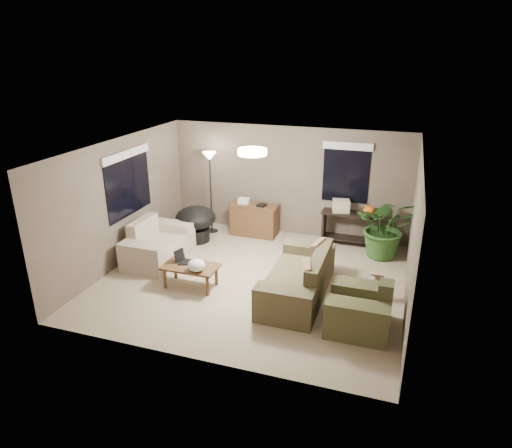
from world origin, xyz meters
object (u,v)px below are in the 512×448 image
(coffee_table, at_px, (190,269))
(desk, at_px, (254,220))
(houseplant, at_px, (385,234))
(main_sofa, at_px, (300,280))
(armchair, at_px, (360,311))
(papasan_chair, at_px, (196,221))
(loveseat, at_px, (157,246))
(floor_lamp, at_px, (210,166))
(cat_scratching_post, at_px, (377,287))
(console_table, at_px, (351,226))

(coffee_table, height_order, desk, desk)
(desk, relative_size, houseplant, 0.83)
(main_sofa, bearing_deg, armchair, -31.37)
(main_sofa, xyz_separation_m, coffee_table, (-1.96, -0.32, 0.06))
(desk, relative_size, papasan_chair, 1.01)
(armchair, height_order, houseplant, houseplant)
(loveseat, bearing_deg, armchair, -15.76)
(main_sofa, relative_size, loveseat, 1.37)
(loveseat, distance_m, desk, 2.39)
(coffee_table, xyz_separation_m, desk, (0.30, 2.72, 0.02))
(loveseat, distance_m, coffee_table, 1.43)
(coffee_table, relative_size, floor_lamp, 0.52)
(desk, distance_m, cat_scratching_post, 3.60)
(armchair, height_order, desk, armchair)
(floor_lamp, relative_size, houseplant, 1.43)
(armchair, bearing_deg, console_table, 99.99)
(armchair, xyz_separation_m, floor_lamp, (-3.80, 2.97, 1.30))
(main_sofa, distance_m, loveseat, 3.16)
(loveseat, bearing_deg, papasan_chair, 73.94)
(main_sofa, xyz_separation_m, armchair, (1.11, -0.68, 0.00))
(armchair, height_order, floor_lamp, floor_lamp)
(loveseat, xyz_separation_m, coffee_table, (1.16, -0.83, 0.06))
(houseplant, distance_m, cat_scratching_post, 1.81)
(main_sofa, xyz_separation_m, houseplant, (1.30, 2.12, 0.22))
(main_sofa, xyz_separation_m, desk, (-1.66, 2.40, 0.08))
(desk, bearing_deg, armchair, -48.05)
(houseplant, bearing_deg, console_table, 151.76)
(console_table, relative_size, houseplant, 0.98)
(houseplant, bearing_deg, main_sofa, -121.39)
(coffee_table, distance_m, desk, 2.74)
(armchair, height_order, console_table, armchair)
(console_table, relative_size, floor_lamp, 0.68)
(floor_lamp, distance_m, houseplant, 4.13)
(main_sofa, distance_m, coffee_table, 1.99)
(desk, bearing_deg, console_table, 3.17)
(floor_lamp, bearing_deg, desk, 6.06)
(console_table, bearing_deg, papasan_chair, -165.54)
(cat_scratching_post, bearing_deg, main_sofa, -165.29)
(cat_scratching_post, bearing_deg, armchair, -99.73)
(coffee_table, distance_m, papasan_chair, 2.15)
(main_sofa, bearing_deg, console_table, 77.76)
(loveseat, relative_size, houseplant, 1.20)
(loveseat, bearing_deg, main_sofa, -9.40)
(console_table, distance_m, floor_lamp, 3.44)
(main_sofa, height_order, coffee_table, main_sofa)
(desk, relative_size, cat_scratching_post, 2.20)
(desk, height_order, cat_scratching_post, desk)
(main_sofa, xyz_separation_m, papasan_chair, (-2.79, 1.67, 0.17))
(armchair, distance_m, console_table, 3.26)
(coffee_table, bearing_deg, console_table, 48.58)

